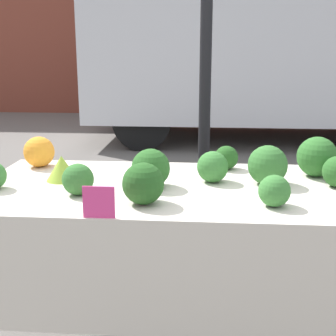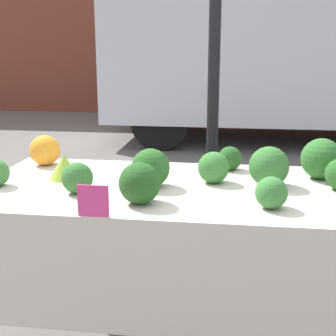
{
  "view_description": "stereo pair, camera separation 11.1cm",
  "coord_description": "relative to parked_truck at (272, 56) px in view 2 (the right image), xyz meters",
  "views": [
    {
      "loc": [
        0.15,
        -1.95,
        1.38
      ],
      "look_at": [
        0.0,
        0.0,
        0.87
      ],
      "focal_mm": 50.0,
      "sensor_mm": 36.0,
      "label": 1
    },
    {
      "loc": [
        0.27,
        -1.94,
        1.38
      ],
      "look_at": [
        0.0,
        0.0,
        0.87
      ],
      "focal_mm": 50.0,
      "sensor_mm": 36.0,
      "label": 2
    }
  ],
  "objects": [
    {
      "name": "tent_pole",
      "position": [
        -0.67,
        -4.38,
        0.01
      ],
      "size": [
        0.07,
        0.07,
        2.53
      ],
      "color": "black",
      "rests_on": "ground_plane"
    },
    {
      "name": "parked_truck",
      "position": [
        0.0,
        0.0,
        0.0
      ],
      "size": [
        5.05,
        2.17,
        2.32
      ],
      "color": "silver",
      "rests_on": "ground_plane"
    },
    {
      "name": "market_table",
      "position": [
        -0.82,
        -5.31,
        -0.56
      ],
      "size": [
        1.66,
        0.85,
        0.79
      ],
      "color": "beige",
      "rests_on": "ground_plane"
    },
    {
      "name": "orange_cauliflower",
      "position": [
        -1.49,
        -4.96,
        -0.39
      ],
      "size": [
        0.15,
        0.15,
        0.15
      ],
      "color": "orange",
      "rests_on": "market_table"
    },
    {
      "name": "romanesco_head",
      "position": [
        -1.3,
        -5.2,
        -0.41
      ],
      "size": [
        0.14,
        0.14,
        0.11
      ],
      "color": "#93B238",
      "rests_on": "market_table"
    },
    {
      "name": "broccoli_head_0",
      "position": [
        -0.55,
        -4.94,
        -0.41
      ],
      "size": [
        0.12,
        0.12,
        0.12
      ],
      "color": "#23511E",
      "rests_on": "market_table"
    },
    {
      "name": "broccoli_head_2",
      "position": [
        -0.89,
        -5.5,
        -0.38
      ],
      "size": [
        0.16,
        0.16,
        0.16
      ],
      "color": "#23511E",
      "rests_on": "market_table"
    },
    {
      "name": "broccoli_head_3",
      "position": [
        -0.89,
        -5.27,
        -0.38
      ],
      "size": [
        0.17,
        0.17,
        0.17
      ],
      "color": "#285B23",
      "rests_on": "market_table"
    },
    {
      "name": "broccoli_head_4",
      "position": [
        -0.4,
        -5.49,
        -0.4
      ],
      "size": [
        0.12,
        0.12,
        0.12
      ],
      "color": "#387533",
      "rests_on": "market_table"
    },
    {
      "name": "broccoli_head_5",
      "position": [
        -1.17,
        -5.4,
        -0.4
      ],
      "size": [
        0.13,
        0.13,
        0.13
      ],
      "color": "#336B2D",
      "rests_on": "market_table"
    },
    {
      "name": "broccoli_head_6",
      "position": [
        -0.39,
        -5.19,
        -0.38
      ],
      "size": [
        0.17,
        0.17,
        0.17
      ],
      "color": "#336B2D",
      "rests_on": "market_table"
    },
    {
      "name": "broccoli_head_8",
      "position": [
        -0.62,
        -5.17,
        -0.39
      ],
      "size": [
        0.14,
        0.14,
        0.14
      ],
      "color": "#387533",
      "rests_on": "market_table"
    },
    {
      "name": "broccoli_head_9",
      "position": [
        -0.14,
        -5.04,
        -0.37
      ],
      "size": [
        0.19,
        0.19,
        0.19
      ],
      "color": "#2D6628",
      "rests_on": "market_table"
    },
    {
      "name": "price_sign",
      "position": [
        -1.03,
        -5.66,
        -0.41
      ],
      "size": [
        0.11,
        0.01,
        0.12
      ],
      "color": "#E53D84",
      "rests_on": "market_table"
    }
  ]
}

